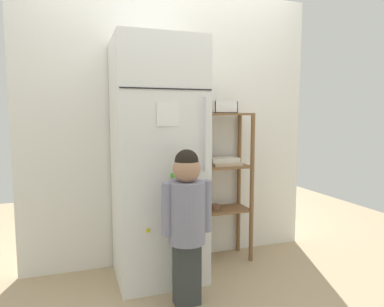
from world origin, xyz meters
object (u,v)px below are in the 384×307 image
(refrigerator, at_px, (158,161))
(child_standing, at_px, (187,212))
(fruit_bin, at_px, (222,109))
(pantry_shelf_unit, at_px, (224,174))

(refrigerator, xyz_separation_m, child_standing, (0.08, -0.46, -0.28))
(fruit_bin, bearing_deg, child_standing, -130.41)
(pantry_shelf_unit, bearing_deg, child_standing, -131.59)
(refrigerator, relative_size, pantry_shelf_unit, 1.42)
(refrigerator, height_order, fruit_bin, refrigerator)
(child_standing, height_order, fruit_bin, fruit_bin)
(child_standing, bearing_deg, refrigerator, 99.32)
(refrigerator, bearing_deg, child_standing, -80.68)
(refrigerator, height_order, child_standing, refrigerator)
(refrigerator, relative_size, child_standing, 1.75)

